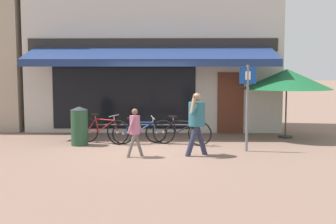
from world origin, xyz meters
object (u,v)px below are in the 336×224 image
(bicycle_black, at_px, (181,132))
(litter_bin, at_px, (79,126))
(parking_sign, at_px, (247,99))
(cafe_parasol, at_px, (287,79))
(bicycle_red, at_px, (102,130))
(pedestrian_adult, at_px, (197,118))
(pedestrian_child, at_px, (135,128))
(bicycle_blue, at_px, (140,132))

(bicycle_black, relative_size, litter_bin, 1.55)
(parking_sign, xyz_separation_m, cafe_parasol, (1.64, 2.33, 0.47))
(bicycle_red, relative_size, litter_bin, 1.46)
(pedestrian_adult, xyz_separation_m, pedestrian_child, (-1.55, -0.21, -0.23))
(bicycle_black, distance_m, pedestrian_adult, 1.70)
(bicycle_black, bearing_deg, bicycle_blue, -170.06)
(bicycle_blue, distance_m, bicycle_black, 1.23)
(bicycle_black, bearing_deg, pedestrian_child, -107.71)
(bicycle_red, bearing_deg, pedestrian_child, -36.03)
(pedestrian_child, height_order, litter_bin, pedestrian_child)
(bicycle_blue, relative_size, parking_sign, 0.70)
(cafe_parasol, bearing_deg, bicycle_black, -157.80)
(bicycle_blue, bearing_deg, pedestrian_adult, -60.84)
(pedestrian_child, bearing_deg, bicycle_red, -55.26)
(bicycle_black, bearing_deg, litter_bin, -161.18)
(bicycle_red, xyz_separation_m, litter_bin, (-0.61, -0.32, 0.17))
(bicycle_red, height_order, parking_sign, parking_sign)
(bicycle_blue, height_order, pedestrian_adult, pedestrian_adult)
(pedestrian_adult, relative_size, pedestrian_child, 1.32)
(litter_bin, distance_m, parking_sign, 4.84)
(litter_bin, bearing_deg, parking_sign, -9.95)
(bicycle_red, height_order, litter_bin, litter_bin)
(bicycle_black, height_order, pedestrian_adult, pedestrian_adult)
(pedestrian_child, bearing_deg, cafe_parasol, -141.56)
(parking_sign, bearing_deg, pedestrian_child, -164.68)
(parking_sign, distance_m, cafe_parasol, 2.89)
(litter_bin, bearing_deg, pedestrian_child, -42.61)
(bicycle_blue, xyz_separation_m, pedestrian_adult, (1.59, -1.68, 0.62))
(bicycle_blue, distance_m, pedestrian_child, 1.93)
(bicycle_blue, xyz_separation_m, pedestrian_child, (0.04, -1.89, 0.39))
(bicycle_red, distance_m, pedestrian_adult, 3.27)
(pedestrian_adult, distance_m, litter_bin, 3.63)
(bicycle_red, bearing_deg, parking_sign, 7.62)
(pedestrian_adult, distance_m, pedestrian_child, 1.58)
(litter_bin, distance_m, cafe_parasol, 6.65)
(bicycle_blue, height_order, pedestrian_child, pedestrian_child)
(bicycle_red, height_order, pedestrian_adult, pedestrian_adult)
(pedestrian_adult, distance_m, parking_sign, 1.56)
(pedestrian_child, relative_size, parking_sign, 0.53)
(bicycle_red, relative_size, pedestrian_adult, 1.02)
(bicycle_blue, distance_m, litter_bin, 1.76)
(litter_bin, height_order, parking_sign, parking_sign)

